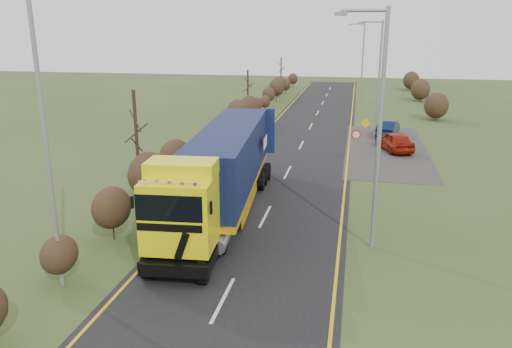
{
  "coord_description": "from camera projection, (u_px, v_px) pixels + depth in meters",
  "views": [
    {
      "loc": [
        4.06,
        -18.55,
        8.86
      ],
      "look_at": [
        -0.45,
        3.93,
        2.19
      ],
      "focal_mm": 35.0,
      "sensor_mm": 36.0,
      "label": 1
    }
  ],
  "objects": [
    {
      "name": "ground",
      "position": [
        248.0,
        251.0,
        20.71
      ],
      "size": [
        160.0,
        160.0,
        0.0
      ],
      "primitive_type": "plane",
      "color": "#35461E",
      "rests_on": "ground"
    },
    {
      "name": "warning_board",
      "position": [
        365.0,
        128.0,
        39.95
      ],
      "size": [
        0.77,
        0.11,
        2.01
      ],
      "color": "gray",
      "rests_on": "ground"
    },
    {
      "name": "lorry",
      "position": [
        224.0,
        167.0,
        24.16
      ],
      "size": [
        3.56,
        15.48,
        4.27
      ],
      "rotation": [
        0.0,
        0.0,
        0.08
      ],
      "color": "black",
      "rests_on": "ground"
    },
    {
      "name": "left_pole",
      "position": [
        47.0,
        152.0,
        16.53
      ],
      "size": [
        0.16,
        0.16,
        9.88
      ],
      "primitive_type": "cylinder",
      "color": "gray",
      "rests_on": "ground"
    },
    {
      "name": "streetlight_far",
      "position": [
        362.0,
        59.0,
        61.38
      ],
      "size": [
        2.04,
        0.19,
        9.62
      ],
      "color": "gray",
      "rests_on": "ground"
    },
    {
      "name": "speed_sign",
      "position": [
        356.0,
        140.0,
        33.88
      ],
      "size": [
        0.64,
        0.1,
        2.3
      ],
      "color": "gray",
      "rests_on": "ground"
    },
    {
      "name": "streetlight_mid",
      "position": [
        378.0,
        75.0,
        40.47
      ],
      "size": [
        2.03,
        0.19,
        9.58
      ],
      "color": "gray",
      "rests_on": "ground"
    },
    {
      "name": "layby",
      "position": [
        386.0,
        149.0,
        38.31
      ],
      "size": [
        6.0,
        18.0,
        0.02
      ],
      "primitive_type": "cube",
      "color": "#33302D",
      "rests_on": "ground"
    },
    {
      "name": "car_red_hatchback",
      "position": [
        395.0,
        141.0,
        37.55
      ],
      "size": [
        3.0,
        4.62,
        1.46
      ],
      "primitive_type": "imported",
      "rotation": [
        0.0,
        0.0,
        3.46
      ],
      "color": "maroon",
      "rests_on": "ground"
    },
    {
      "name": "car_blue_sedan",
      "position": [
        388.0,
        128.0,
        42.73
      ],
      "size": [
        2.28,
        4.3,
        1.35
      ],
      "primitive_type": "imported",
      "rotation": [
        0.0,
        0.0,
        2.92
      ],
      "color": "#091535",
      "rests_on": "ground"
    },
    {
      "name": "road",
      "position": [
        283.0,
        181.0,
        30.12
      ],
      "size": [
        8.0,
        120.0,
        0.02
      ],
      "primitive_type": "cube",
      "color": "black",
      "rests_on": "ground"
    },
    {
      "name": "hedgerow",
      "position": [
        175.0,
        159.0,
        28.82
      ],
      "size": [
        2.24,
        102.04,
        6.05
      ],
      "color": "black",
      "rests_on": "ground"
    },
    {
      "name": "lane_markings",
      "position": [
        282.0,
        183.0,
        29.83
      ],
      "size": [
        7.52,
        116.0,
        0.01
      ],
      "color": "gold",
      "rests_on": "road"
    },
    {
      "name": "streetlight_near",
      "position": [
        377.0,
        122.0,
        19.6
      ],
      "size": [
        2.05,
        0.19,
        9.68
      ],
      "color": "gray",
      "rests_on": "ground"
    }
  ]
}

